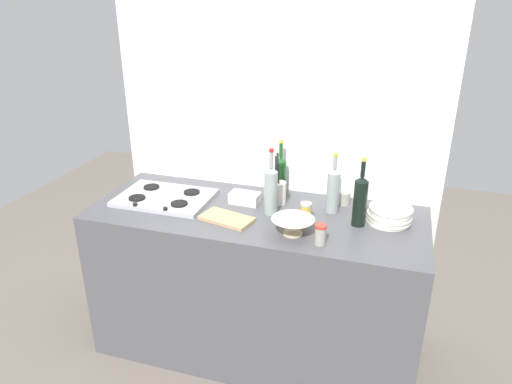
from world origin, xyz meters
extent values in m
plane|color=#6B6056|center=(0.00, 0.00, 0.00)|extent=(6.00, 6.00, 0.00)
cube|color=#4C4C51|center=(0.00, 0.00, 0.45)|extent=(1.80, 0.70, 0.90)
cube|color=white|center=(0.00, 0.38, 1.21)|extent=(1.90, 0.06, 2.42)
cube|color=#B2B2B7|center=(-0.55, 0.01, 0.91)|extent=(0.52, 0.37, 0.02)
cylinder|color=black|center=(-0.68, -0.08, 0.93)|extent=(0.09, 0.09, 0.01)
cylinder|color=black|center=(-0.42, -0.08, 0.93)|extent=(0.09, 0.09, 0.01)
cylinder|color=black|center=(-0.68, 0.09, 0.93)|extent=(0.09, 0.09, 0.01)
cylinder|color=black|center=(-0.42, 0.09, 0.93)|extent=(0.09, 0.09, 0.01)
cylinder|color=black|center=(-0.64, -0.16, 0.93)|extent=(0.02, 0.02, 0.02)
cylinder|color=black|center=(-0.46, -0.16, 0.93)|extent=(0.02, 0.02, 0.02)
cylinder|color=silver|center=(0.68, 0.09, 0.91)|extent=(0.22, 0.22, 0.01)
cylinder|color=silver|center=(0.69, 0.09, 0.92)|extent=(0.22, 0.22, 0.01)
cylinder|color=silver|center=(0.68, 0.10, 0.93)|extent=(0.22, 0.22, 0.01)
cylinder|color=silver|center=(0.69, 0.09, 0.94)|extent=(0.22, 0.22, 0.01)
cylinder|color=silver|center=(0.69, 0.09, 0.95)|extent=(0.22, 0.22, 0.01)
cylinder|color=silver|center=(0.69, 0.10, 0.96)|extent=(0.22, 0.22, 0.01)
cylinder|color=silver|center=(0.69, 0.10, 0.97)|extent=(0.22, 0.22, 0.01)
cylinder|color=silver|center=(0.69, 0.09, 0.98)|extent=(0.22, 0.22, 0.01)
cylinder|color=#19471E|center=(0.06, 0.27, 1.00)|extent=(0.06, 0.06, 0.21)
cone|color=#19471E|center=(0.06, 0.27, 1.12)|extent=(0.06, 0.06, 0.02)
cylinder|color=#19471E|center=(0.06, 0.27, 1.17)|extent=(0.02, 0.02, 0.09)
cylinder|color=gold|center=(0.06, 0.27, 1.22)|extent=(0.02, 0.02, 0.02)
cylinder|color=gray|center=(0.39, 0.13, 1.01)|extent=(0.07, 0.07, 0.22)
cone|color=gray|center=(0.39, 0.13, 1.14)|extent=(0.07, 0.07, 0.02)
cylinder|color=gray|center=(0.39, 0.13, 1.18)|extent=(0.02, 0.02, 0.07)
cylinder|color=gold|center=(0.39, 0.13, 1.22)|extent=(0.03, 0.03, 0.02)
cylinder|color=gray|center=(0.08, 0.01, 1.02)|extent=(0.07, 0.07, 0.24)
cone|color=gray|center=(0.08, 0.01, 1.15)|extent=(0.07, 0.07, 0.02)
cylinder|color=gray|center=(0.08, 0.01, 1.20)|extent=(0.02, 0.02, 0.08)
cylinder|color=#B21E1E|center=(0.08, 0.01, 1.26)|extent=(0.02, 0.02, 0.02)
cylinder|color=black|center=(0.54, 0.02, 1.02)|extent=(0.07, 0.07, 0.24)
cone|color=black|center=(0.54, 0.02, 1.15)|extent=(0.07, 0.07, 0.02)
cylinder|color=black|center=(0.54, 0.02, 1.20)|extent=(0.02, 0.02, 0.08)
cylinder|color=gold|center=(0.54, 0.02, 1.25)|extent=(0.03, 0.03, 0.02)
cylinder|color=beige|center=(0.24, -0.18, 0.91)|extent=(0.10, 0.10, 0.01)
cone|color=beige|center=(0.24, -0.18, 0.95)|extent=(0.21, 0.21, 0.07)
cube|color=white|center=(-0.10, 0.10, 0.93)|extent=(0.17, 0.10, 0.06)
cylinder|color=silver|center=(0.08, 0.15, 0.96)|extent=(0.09, 0.09, 0.13)
cylinder|color=#262626|center=(0.07, 0.15, 1.06)|extent=(0.02, 0.04, 0.22)
cylinder|color=#262626|center=(0.08, 0.14, 1.07)|extent=(0.02, 0.02, 0.25)
cylinder|color=#9E998C|center=(0.39, -0.24, 0.94)|extent=(0.05, 0.05, 0.09)
cylinder|color=red|center=(0.39, -0.24, 0.99)|extent=(0.06, 0.06, 0.01)
cylinder|color=#9E998C|center=(0.44, 0.25, 0.93)|extent=(0.06, 0.06, 0.07)
cylinder|color=beige|center=(0.44, 0.25, 0.97)|extent=(0.06, 0.06, 0.01)
cylinder|color=gold|center=(0.27, -0.02, 0.94)|extent=(0.06, 0.06, 0.09)
cylinder|color=beige|center=(0.27, -0.02, 0.99)|extent=(0.06, 0.06, 0.01)
cube|color=tan|center=(-0.12, -0.13, 0.91)|extent=(0.30, 0.21, 0.02)
camera|label=1|loc=(0.68, -2.19, 2.01)|focal=33.19mm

